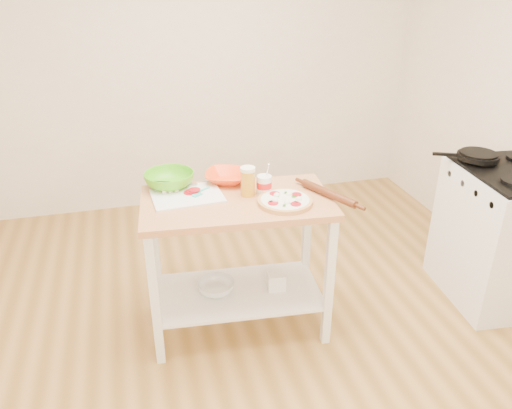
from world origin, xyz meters
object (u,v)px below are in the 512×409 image
Objects in this scene: orange_bowl at (227,177)px; beer_pint at (248,181)px; cutting_board at (186,195)px; prep_island at (238,238)px; rolling_pin at (328,194)px; pizza at (285,201)px; skillet at (477,156)px; shelf_glass_bowl at (216,287)px; spatula at (200,192)px; yogurt_tub at (264,184)px; green_bowl at (169,180)px; knife at (169,183)px; gas_stove at (503,235)px; shelf_bin at (276,280)px.

orange_bowl is 0.24m from beer_pint.
orange_bowl reaches higher than cutting_board.
prep_island is 2.83× the size of rolling_pin.
prep_island is 4.31× the size of orange_bowl.
prep_island is 0.39m from pizza.
skillet is 1.73× the size of shelf_glass_bowl.
cutting_board is at bearing 164.13° from rolling_pin.
rolling_pin is (0.71, -0.23, 0.01)m from spatula.
prep_island is 0.36m from yogurt_tub.
green_bowl is (-0.61, 0.39, 0.03)m from pizza.
orange_bowl reaches higher than knife.
green_bowl is at bearing 146.92° from pizza.
gas_stove reaches higher than knife.
beer_pint is at bearing -8.40° from knife.
rolling_pin is at bearing 1.88° from pizza.
knife is 0.96m from rolling_pin.
rolling_pin is (0.87, -0.40, 0.01)m from knife.
shelf_bin is (0.51, -0.15, -0.59)m from cutting_board.
orange_bowl reaches higher than spatula.
prep_island is 9.19× the size of spatula.
skillet is 1.84m from spatula.
shelf_bin reaches higher than shelf_glass_bowl.
yogurt_tub reaches higher than rolling_pin.
pizza is 0.25m from beer_pint.
prep_island is at bearing 155.31° from pizza.
green_bowl reaches higher than skillet.
gas_stove is at bearing -40.39° from spatula.
knife is 1.52× the size of beer_pint.
knife is (-0.61, 0.41, 0.00)m from pizza.
shelf_glass_bowl is (0.22, -0.27, -0.62)m from knife.
spatula is 0.53× the size of shelf_glass_bowl.
yogurt_tub is 0.38m from rolling_pin.
cutting_board reaches higher than shelf_bin.
spatula reaches higher than shelf_glass_bowl.
beer_pint is 0.72m from shelf_glass_bowl.
cutting_board is (-0.53, 0.23, -0.01)m from pizza.
spatula is 0.23m from green_bowl.
skillet is 1.92m from shelf_glass_bowl.
green_bowl is 1.28× the size of shelf_glass_bowl.
pizza is 0.77× the size of rolling_pin.
knife is at bearing 155.24° from rolling_pin.
cutting_board is (-2.08, 0.24, 0.43)m from gas_stove.
gas_stove is (1.81, -0.12, -0.17)m from prep_island.
green_bowl is at bearing 130.09° from shelf_glass_bowl.
pizza is 0.50m from spatula.
pizza reaches higher than cutting_board.
green_bowl reaches higher than pizza.
prep_island is 0.35m from beer_pint.
shelf_bin is at bearing -151.07° from skillet.
pizza is at bearing -61.51° from spatula.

